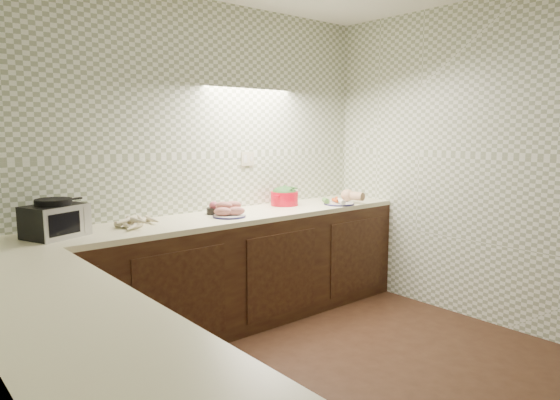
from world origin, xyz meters
TOP-DOWN VIEW (x-y plane):
  - room at (0.00, 0.00)m, footprint 3.60×3.60m
  - counter at (-0.68, 0.68)m, footprint 3.60×3.60m
  - toaster_oven at (-1.14, 1.53)m, footprint 0.41×0.37m
  - parsnip_pile at (-0.52, 1.50)m, footprint 0.43×0.38m
  - sweet_potato_plate at (0.11, 1.44)m, footprint 0.27×0.26m
  - onion_bowl at (0.10, 1.62)m, footprint 0.14×0.14m
  - dutch_oven at (0.83, 1.62)m, footprint 0.32×0.32m
  - veg_plate at (1.30, 1.35)m, footprint 0.34×0.28m

SIDE VIEW (x-z plane):
  - counter at x=-0.68m, z-range 0.00..0.90m
  - parsnip_pile at x=-0.52m, z-range 0.89..0.97m
  - onion_bowl at x=0.10m, z-range 0.89..0.99m
  - sweet_potato_plate at x=0.11m, z-range 0.89..1.00m
  - veg_plate at x=1.30m, z-range 0.88..1.01m
  - dutch_oven at x=0.83m, z-range 0.90..1.07m
  - toaster_oven at x=-1.14m, z-range 0.89..1.13m
  - room at x=0.00m, z-range 0.33..2.93m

